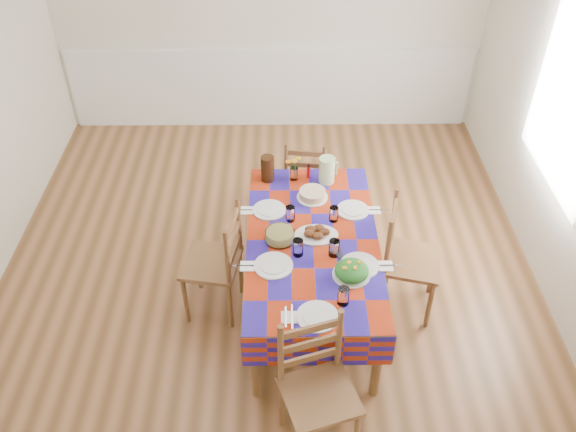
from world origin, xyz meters
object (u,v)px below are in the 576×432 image
object	(u,v)px
chair_near	(317,390)
chair_far	(306,179)
chair_left	(217,263)
chair_right	(406,259)
tea_pitcher	(268,169)
meat_platter	(316,233)
dining_table	(312,247)
green_pitcher	(327,170)

from	to	relation	value
chair_near	chair_far	size ratio (longest dim) A/B	1.14
chair_left	chair_near	bearing A→B (deg)	41.65
chair_near	chair_right	xyz separation A→B (m)	(0.73, 1.14, 0.00)
tea_pitcher	chair_right	xyz separation A→B (m)	(1.05, -0.74, -0.33)
chair_near	meat_platter	bearing A→B (deg)	70.23
chair_far	chair_near	bearing A→B (deg)	97.83
tea_pitcher	chair_left	world-z (taller)	chair_left
meat_platter	chair_near	xyz separation A→B (m)	(-0.04, -1.17, -0.24)
chair_near	chair_left	xyz separation A→B (m)	(-0.70, 1.12, -0.01)
dining_table	chair_far	size ratio (longest dim) A/B	2.09
chair_near	chair_right	world-z (taller)	chair_right
meat_platter	chair_near	distance (m)	1.20
meat_platter	chair_far	world-z (taller)	chair_far
meat_platter	chair_left	world-z (taller)	chair_left
chair_left	chair_right	world-z (taller)	chair_right
green_pitcher	chair_near	distance (m)	1.89
meat_platter	green_pitcher	world-z (taller)	green_pitcher
chair_far	chair_right	size ratio (longest dim) A/B	0.88
tea_pitcher	chair_left	size ratio (longest dim) A/B	0.23
meat_platter	tea_pitcher	size ratio (longest dim) A/B	1.47
green_pitcher	dining_table	bearing A→B (deg)	-101.23
chair_left	chair_right	bearing A→B (deg)	100.48
chair_near	chair_right	bearing A→B (deg)	39.77
tea_pitcher	dining_table	bearing A→B (deg)	-65.72
dining_table	chair_near	world-z (taller)	chair_near
green_pitcher	chair_left	bearing A→B (deg)	-139.60
tea_pitcher	chair_far	size ratio (longest dim) A/B	0.25
tea_pitcher	chair_far	world-z (taller)	tea_pitcher
meat_platter	dining_table	bearing A→B (deg)	-123.42
chair_far	chair_left	xyz separation A→B (m)	(-0.71, -1.14, 0.05)
meat_platter	chair_right	xyz separation A→B (m)	(0.69, -0.03, -0.24)
green_pitcher	chair_right	world-z (taller)	chair_right
tea_pitcher	chair_left	xyz separation A→B (m)	(-0.38, -0.76, -0.33)
chair_left	chair_right	size ratio (longest dim) A/B	0.99
chair_right	dining_table	bearing A→B (deg)	105.54
chair_near	chair_far	world-z (taller)	chair_near
dining_table	meat_platter	bearing A→B (deg)	56.58
chair_far	chair_left	distance (m)	1.35
green_pitcher	chair_left	distance (m)	1.18
chair_near	chair_far	xyz separation A→B (m)	(0.01, 2.27, -0.06)
meat_platter	chair_right	world-z (taller)	chair_right
chair_near	chair_far	distance (m)	2.27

